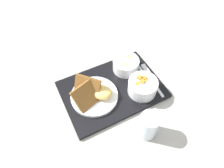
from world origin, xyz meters
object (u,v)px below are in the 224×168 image
object	(u,v)px
bowl_salad	(143,86)
bowl_soup	(126,64)
plate_main	(94,94)
glass_water	(148,126)
knife	(147,72)
spoon	(146,78)

from	to	relation	value
bowl_salad	bowl_soup	size ratio (longest dim) A/B	1.03
plate_main	glass_water	bearing A→B (deg)	113.87
bowl_salad	knife	xyz separation A→B (m)	(-0.07, -0.06, -0.03)
bowl_soup	knife	size ratio (longest dim) A/B	0.63
bowl_soup	glass_water	xyz separation A→B (m)	(0.09, 0.28, 0.00)
spoon	glass_water	bearing A→B (deg)	-30.04
knife	glass_water	xyz separation A→B (m)	(0.16, 0.21, 0.03)
bowl_soup	knife	distance (m)	0.10
spoon	glass_water	world-z (taller)	glass_water
glass_water	spoon	bearing A→B (deg)	-126.01
bowl_salad	knife	world-z (taller)	bowl_salad
bowl_salad	bowl_soup	world-z (taller)	bowl_salad
plate_main	spoon	world-z (taller)	plate_main
bowl_salad	plate_main	distance (m)	0.19
knife	spoon	world-z (taller)	knife
bowl_salad	glass_water	xyz separation A→B (m)	(0.08, 0.15, -0.00)
plate_main	spoon	distance (m)	0.24
bowl_soup	plate_main	size ratio (longest dim) A/B	0.61
bowl_soup	bowl_salad	bearing A→B (deg)	86.39
plate_main	spoon	xyz separation A→B (m)	(-0.23, 0.03, -0.02)
bowl_salad	bowl_soup	bearing A→B (deg)	-93.61
bowl_salad	glass_water	distance (m)	0.17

